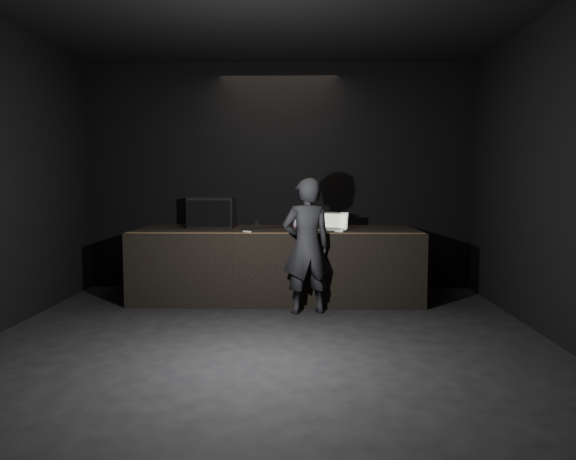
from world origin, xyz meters
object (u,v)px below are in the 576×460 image
(stage_riser, at_px, (277,263))
(person, at_px, (307,246))
(stage_monitor, at_px, (212,212))
(laptop, at_px, (334,226))
(beer_can, at_px, (296,224))

(stage_riser, bearing_deg, person, -66.01)
(stage_monitor, bearing_deg, stage_riser, -11.20)
(stage_riser, distance_m, person, 1.10)
(stage_riser, relative_size, stage_monitor, 5.92)
(laptop, height_order, beer_can, laptop)
(stage_riser, height_order, beer_can, beer_can)
(stage_riser, relative_size, laptop, 9.04)
(laptop, height_order, person, person)
(stage_monitor, height_order, person, person)
(stage_riser, xyz_separation_m, beer_can, (0.27, -0.11, 0.57))
(stage_monitor, distance_m, laptop, 1.85)
(stage_monitor, bearing_deg, laptop, -14.09)
(stage_monitor, relative_size, laptop, 1.53)
(laptop, relative_size, person, 0.26)
(beer_can, height_order, person, person)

